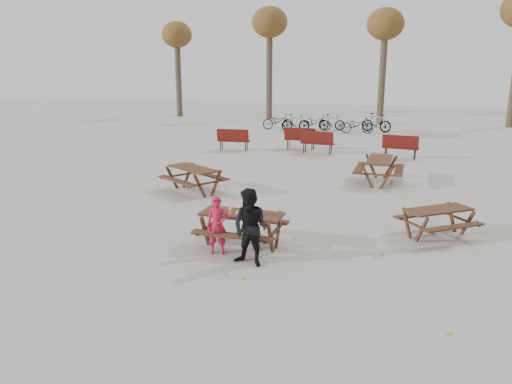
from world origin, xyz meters
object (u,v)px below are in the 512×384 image
(picnic_table_north, at_px, (194,180))
(picnic_table_far, at_px, (379,171))
(main_picnic_table, at_px, (242,221))
(soda_bottle, at_px, (231,210))
(adult, at_px, (250,228))
(child, at_px, (217,225))
(picnic_table_east, at_px, (437,223))
(food_tray, at_px, (241,213))

(picnic_table_north, relative_size, picnic_table_far, 0.94)
(picnic_table_north, bearing_deg, main_picnic_table, -22.78)
(soda_bottle, height_order, adult, adult)
(main_picnic_table, bearing_deg, child, -122.49)
(soda_bottle, bearing_deg, picnic_table_east, 26.45)
(picnic_table_north, distance_m, picnic_table_far, 6.26)
(main_picnic_table, bearing_deg, picnic_table_far, 71.71)
(soda_bottle, distance_m, picnic_table_north, 5.09)
(food_tray, relative_size, adult, 0.11)
(child, relative_size, picnic_table_north, 0.69)
(child, bearing_deg, adult, -42.62)
(main_picnic_table, height_order, picnic_table_far, picnic_table_far)
(main_picnic_table, height_order, soda_bottle, soda_bottle)
(adult, bearing_deg, food_tray, 131.24)
(picnic_table_far, bearing_deg, child, 160.12)
(food_tray, bearing_deg, adult, -58.95)
(main_picnic_table, xyz_separation_m, picnic_table_east, (4.12, 2.03, -0.25))
(soda_bottle, distance_m, picnic_table_east, 4.86)
(adult, xyz_separation_m, picnic_table_far, (1.85, 8.10, -0.37))
(main_picnic_table, distance_m, soda_bottle, 0.36)
(main_picnic_table, xyz_separation_m, adult, (0.52, -0.94, 0.20))
(food_tray, distance_m, picnic_table_east, 4.65)
(picnic_table_north, bearing_deg, child, -29.36)
(food_tray, bearing_deg, picnic_table_north, 126.49)
(picnic_table_north, bearing_deg, picnic_table_east, 14.39)
(soda_bottle, xyz_separation_m, picnic_table_north, (-2.85, 4.19, -0.45))
(child, relative_size, picnic_table_east, 0.80)
(picnic_table_far, bearing_deg, adult, 166.67)
(food_tray, height_order, soda_bottle, soda_bottle)
(soda_bottle, relative_size, child, 0.14)
(food_tray, relative_size, picnic_table_far, 0.09)
(picnic_table_east, bearing_deg, soda_bottle, 167.08)
(picnic_table_far, bearing_deg, soda_bottle, 160.00)
(main_picnic_table, relative_size, child, 1.44)
(food_tray, height_order, picnic_table_north, food_tray)
(soda_bottle, relative_size, picnic_table_far, 0.09)
(adult, bearing_deg, soda_bottle, 142.12)
(adult, height_order, picnic_table_east, adult)
(adult, bearing_deg, main_picnic_table, 129.10)
(main_picnic_table, distance_m, picnic_table_east, 4.60)
(main_picnic_table, relative_size, food_tray, 10.00)
(soda_bottle, height_order, picnic_table_north, soda_bottle)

